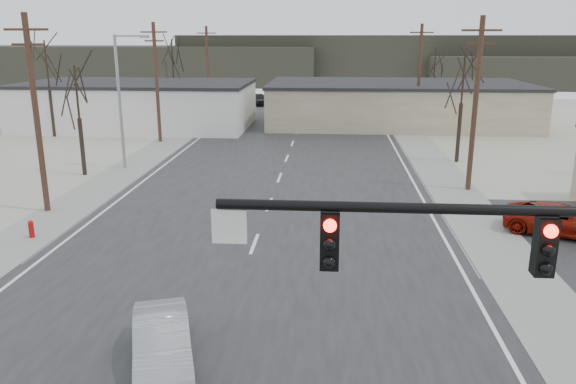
# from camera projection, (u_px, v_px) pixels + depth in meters

# --- Properties ---
(ground) EXTENTS (140.00, 140.00, 0.00)m
(ground) POSITION_uv_depth(u_px,v_px,m) (219.00, 339.00, 17.11)
(ground) COLOR silver
(ground) RESTS_ON ground
(main_road) EXTENTS (18.00, 110.00, 0.05)m
(main_road) POSITION_uv_depth(u_px,v_px,m) (271.00, 200.00, 31.50)
(main_road) COLOR black
(main_road) RESTS_ON ground
(cross_road) EXTENTS (90.00, 10.00, 0.04)m
(cross_road) POSITION_uv_depth(u_px,v_px,m) (219.00, 338.00, 17.10)
(cross_road) COLOR black
(cross_road) RESTS_ON ground
(sidewalk_left) EXTENTS (3.00, 90.00, 0.06)m
(sidewalk_left) POSITION_uv_depth(u_px,v_px,m) (120.00, 175.00, 37.10)
(sidewalk_left) COLOR gray
(sidewalk_left) RESTS_ON ground
(sidewalk_right) EXTENTS (3.00, 90.00, 0.06)m
(sidewalk_right) POSITION_uv_depth(u_px,v_px,m) (446.00, 181.00, 35.51)
(sidewalk_right) COLOR gray
(sidewalk_right) RESTS_ON ground
(fire_hydrant) EXTENTS (0.24, 0.24, 0.87)m
(fire_hydrant) POSITION_uv_depth(u_px,v_px,m) (31.00, 229.00, 25.43)
(fire_hydrant) COLOR #A50C0C
(fire_hydrant) RESTS_ON ground
(building_left_far) EXTENTS (22.30, 12.30, 4.50)m
(building_left_far) POSITION_uv_depth(u_px,v_px,m) (139.00, 105.00, 56.11)
(building_left_far) COLOR silver
(building_left_far) RESTS_ON ground
(building_right_far) EXTENTS (26.30, 14.30, 4.30)m
(building_right_far) POSITION_uv_depth(u_px,v_px,m) (397.00, 103.00, 58.03)
(building_right_far) COLOR #B9AD8D
(building_right_far) RESTS_ON ground
(upole_left_b) EXTENTS (2.20, 0.30, 10.00)m
(upole_left_b) POSITION_uv_depth(u_px,v_px,m) (36.00, 112.00, 28.08)
(upole_left_b) COLOR #4A2E22
(upole_left_b) RESTS_ON ground
(upole_left_c) EXTENTS (2.20, 0.30, 10.00)m
(upole_left_c) POSITION_uv_depth(u_px,v_px,m) (157.00, 81.00, 47.29)
(upole_left_c) COLOR #4A2E22
(upole_left_c) RESTS_ON ground
(upole_left_d) EXTENTS (2.20, 0.30, 10.00)m
(upole_left_d) POSITION_uv_depth(u_px,v_px,m) (208.00, 68.00, 66.50)
(upole_left_d) COLOR #4A2E22
(upole_left_d) RESTS_ON ground
(upole_right_a) EXTENTS (2.20, 0.30, 10.00)m
(upole_right_a) POSITION_uv_depth(u_px,v_px,m) (475.00, 102.00, 32.13)
(upole_right_a) COLOR #4A2E22
(upole_right_a) RESTS_ON ground
(upole_right_b) EXTENTS (2.20, 0.30, 10.00)m
(upole_right_b) POSITION_uv_depth(u_px,v_px,m) (419.00, 76.00, 53.25)
(upole_right_b) COLOR #4A2E22
(upole_right_b) RESTS_ON ground
(streetlight_main) EXTENTS (2.40, 0.25, 9.00)m
(streetlight_main) POSITION_uv_depth(u_px,v_px,m) (122.00, 95.00, 37.67)
(streetlight_main) COLOR gray
(streetlight_main) RESTS_ON ground
(tree_left_near) EXTENTS (3.30, 3.30, 7.35)m
(tree_left_near) POSITION_uv_depth(u_px,v_px,m) (77.00, 95.00, 35.88)
(tree_left_near) COLOR #2D231C
(tree_left_near) RESTS_ON ground
(tree_right_mid) EXTENTS (3.74, 3.74, 8.33)m
(tree_right_mid) POSITION_uv_depth(u_px,v_px,m) (463.00, 79.00, 39.54)
(tree_right_mid) COLOR #2D231C
(tree_right_mid) RESTS_ON ground
(tree_left_far) EXTENTS (3.96, 3.96, 8.82)m
(tree_left_far) POSITION_uv_depth(u_px,v_px,m) (173.00, 61.00, 60.64)
(tree_left_far) COLOR #2D231C
(tree_left_far) RESTS_ON ground
(tree_right_far) EXTENTS (3.52, 3.52, 7.84)m
(tree_right_far) POSITION_uv_depth(u_px,v_px,m) (435.00, 66.00, 64.42)
(tree_right_far) COLOR #2D231C
(tree_right_far) RESTS_ON ground
(tree_left_mid) EXTENTS (3.96, 3.96, 8.82)m
(tree_left_mid) POSITION_uv_depth(u_px,v_px,m) (47.00, 66.00, 49.71)
(tree_left_mid) COLOR #2D231C
(tree_left_mid) RESTS_ON ground
(hill_left) EXTENTS (70.00, 18.00, 7.00)m
(hill_left) POSITION_uv_depth(u_px,v_px,m) (132.00, 65.00, 107.13)
(hill_left) COLOR #333026
(hill_left) RESTS_ON ground
(hill_center) EXTENTS (80.00, 18.00, 9.00)m
(hill_center) POSITION_uv_depth(u_px,v_px,m) (394.00, 60.00, 106.96)
(hill_center) COLOR #333026
(hill_center) RESTS_ON ground
(sedan_crossing) EXTENTS (2.79, 4.57, 1.42)m
(sedan_crossing) POSITION_uv_depth(u_px,v_px,m) (162.00, 343.00, 15.41)
(sedan_crossing) COLOR gray
(sedan_crossing) RESTS_ON main_road
(car_far_a) EXTENTS (4.04, 5.54, 1.49)m
(car_far_a) POSITION_uv_depth(u_px,v_px,m) (320.00, 111.00, 63.00)
(car_far_a) COLOR black
(car_far_a) RESTS_ON main_road
(car_far_b) EXTENTS (3.36, 4.82, 1.52)m
(car_far_b) POSITION_uv_depth(u_px,v_px,m) (260.00, 99.00, 74.22)
(car_far_b) COLOR black
(car_far_b) RESTS_ON main_road
(car_parked_red) EXTENTS (5.45, 3.98, 1.38)m
(car_parked_red) POSITION_uv_depth(u_px,v_px,m) (560.00, 220.00, 25.88)
(car_parked_red) COLOR maroon
(car_parked_red) RESTS_ON parking_lot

